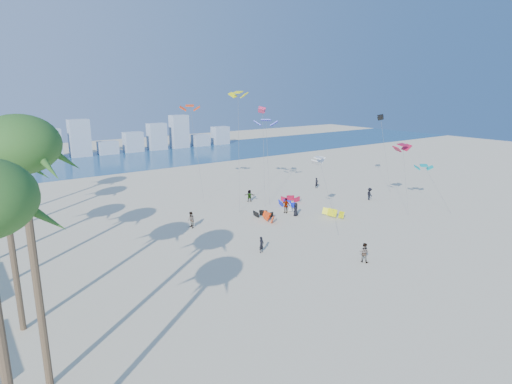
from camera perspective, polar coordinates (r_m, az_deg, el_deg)
ground at (r=35.19m, az=11.70°, el=-12.94°), size 220.00×220.00×0.00m
ocean at (r=97.05m, az=-21.36°, el=3.56°), size 220.00×220.00×0.00m
kitesurfer_near at (r=41.96m, az=0.73°, el=-6.95°), size 0.68×0.56×1.60m
kitesurfer_mid at (r=40.94m, az=14.05°, el=-7.75°), size 0.99×1.09×1.83m
kitesurfers_far at (r=56.87m, az=3.73°, el=-1.29°), size 27.09×10.62×1.92m
grounded_kites at (r=55.07m, az=4.71°, el=-2.29°), size 10.39×11.69×0.99m
flying_kites at (r=58.96m, az=6.80°, el=8.97°), size 29.14×28.00×15.45m
distant_skyline at (r=105.99m, az=-23.54°, el=5.84°), size 85.00×3.00×8.40m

